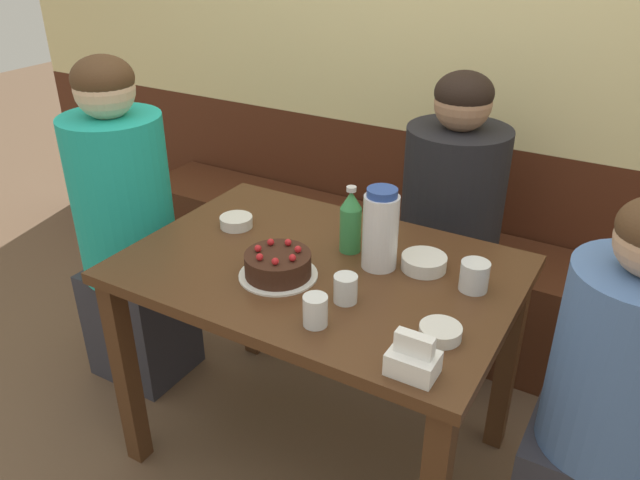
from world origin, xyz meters
TOP-DOWN VIEW (x-y plane):
  - ground_plane at (0.00, 0.00)m, footprint 12.00×12.00m
  - back_wall at (0.00, 1.05)m, footprint 4.80×0.04m
  - bench_seat at (0.00, 0.83)m, footprint 2.77×0.38m
  - dining_table at (0.00, 0.00)m, footprint 1.12×0.77m
  - birthday_cake at (-0.07, -0.11)m, footprint 0.22×0.22m
  - water_pitcher at (0.15, 0.08)m, footprint 0.10×0.10m
  - soju_bottle at (0.04, 0.12)m, footprint 0.06×0.06m
  - napkin_holder at (0.42, -0.31)m, footprint 0.11×0.08m
  - bowl_soup_white at (0.43, -0.16)m, footprint 0.10×0.10m
  - bowl_rice_small at (0.27, 0.13)m, footprint 0.13×0.13m
  - bowl_side_dish at (-0.36, 0.08)m, footprint 0.11×0.11m
  - glass_water_tall at (0.14, -0.26)m, footprint 0.06×0.06m
  - glass_tumbler_short at (0.16, -0.13)m, footprint 0.06×0.06m
  - glass_shot_small at (0.43, 0.09)m, footprint 0.08×0.08m
  - person_teal_shirt at (0.82, -0.00)m, footprint 0.34×0.31m
  - person_pale_blue_shirt at (0.18, 0.65)m, footprint 0.36×0.36m
  - person_grey_tee at (-0.82, 0.03)m, footprint 0.34×0.34m

SIDE VIEW (x-z plane):
  - ground_plane at x=0.00m, z-range 0.00..0.00m
  - bench_seat at x=0.00m, z-range 0.00..0.45m
  - person_teal_shirt at x=0.82m, z-range -0.04..1.08m
  - person_pale_blue_shirt at x=0.18m, z-range -0.01..1.18m
  - person_grey_tee at x=-0.82m, z-range -0.02..1.23m
  - dining_table at x=0.00m, z-range 0.26..0.99m
  - bowl_soup_white at x=0.43m, z-range 0.73..0.76m
  - bowl_side_dish at x=-0.36m, z-range 0.73..0.77m
  - bowl_rice_small at x=0.27m, z-range 0.73..0.77m
  - birthday_cake at x=-0.07m, z-range 0.72..0.81m
  - glass_tumbler_short at x=0.16m, z-range 0.73..0.81m
  - napkin_holder at x=0.42m, z-range 0.72..0.82m
  - glass_water_tall at x=0.14m, z-range 0.73..0.81m
  - glass_shot_small at x=0.43m, z-range 0.73..0.82m
  - soju_bottle at x=0.04m, z-range 0.73..0.94m
  - water_pitcher at x=0.15m, z-range 0.73..0.97m
  - back_wall at x=0.00m, z-range 0.00..2.50m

